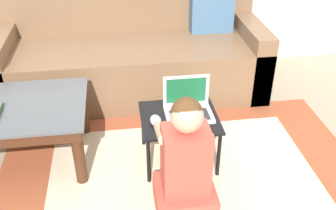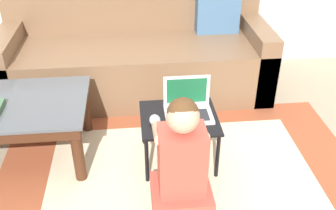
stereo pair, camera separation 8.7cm
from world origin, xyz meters
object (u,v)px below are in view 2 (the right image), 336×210
Objects in this scene: laptop at (188,109)px; person_seated at (182,166)px; computer_mouse at (155,120)px; couch at (137,54)px; laptop_desk at (179,122)px; coffee_table at (7,112)px.

person_seated reaches higher than laptop.
computer_mouse is at bearing -160.67° from laptop.
couch is at bearing 106.08° from laptop.
couch is at bearing 102.55° from laptop_desk.
laptop is 0.47m from person_seated.
laptop_desk is 1.63× the size of laptop.
computer_mouse is (-0.21, -0.08, -0.02)m from laptop.
coffee_table is 3.43× the size of laptop.
laptop is at bearing -73.92° from couch.
laptop is at bearing 19.33° from computer_mouse.
laptop_desk is at bearing -7.42° from coffee_table.
person_seated reaches higher than computer_mouse.
couch reaches higher than laptop_desk.
couch is at bearing 93.96° from computer_mouse.
couch is 1.23m from coffee_table.
couch is 19.42× the size of computer_mouse.
computer_mouse reaches higher than laptop_desk.
laptop is at bearing 23.56° from laptop_desk.
coffee_table is 0.94m from computer_mouse.
laptop is 0.23m from computer_mouse.
coffee_table is (-0.85, -0.89, 0.05)m from couch.
computer_mouse is 0.15× the size of person_seated.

